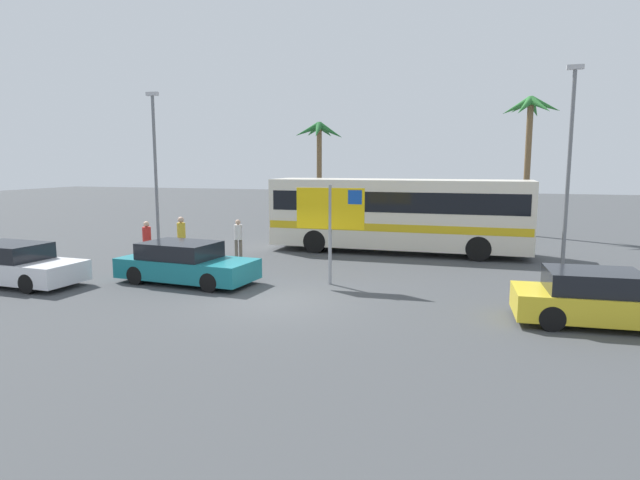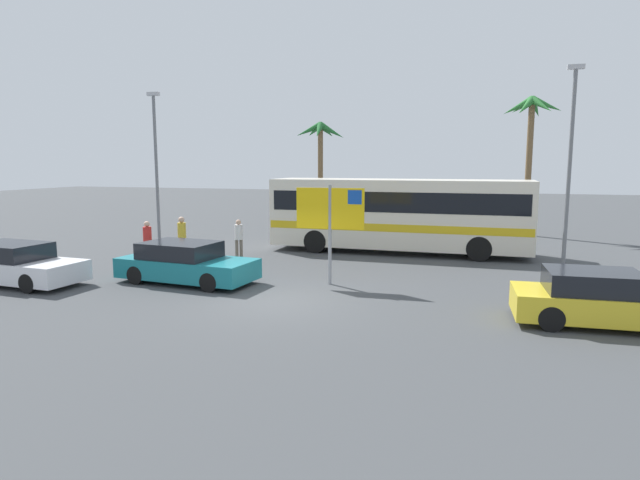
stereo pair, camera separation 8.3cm
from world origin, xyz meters
name	(u,v)px [view 2 (the right image)]	position (x,y,z in m)	size (l,w,h in m)	color
ground	(277,301)	(0.00, 0.00, 0.00)	(120.00, 120.00, 0.00)	#424447
bus_front_coach	(399,212)	(1.95, 9.30, 1.78)	(11.00, 2.58, 3.17)	silver
ferry_sign	(331,212)	(0.89, 2.49, 2.33)	(2.20, 0.16, 3.20)	gray
car_yellow	(600,299)	(8.26, 0.18, 0.64)	(4.17, 1.98, 1.32)	yellow
car_teal	(185,263)	(-3.72, 1.33, 0.64)	(4.64, 2.24, 1.32)	#19757F
car_white	(14,264)	(-8.89, -0.51, 0.64)	(4.64, 2.01, 1.32)	silver
pedestrian_by_bus	(148,239)	(-6.81, 3.70, 0.98)	(0.32, 0.32, 1.67)	#706656
pedestrian_near_sign	(239,236)	(-4.04, 5.93, 0.93)	(0.32, 0.32, 1.59)	#706656
pedestrian_crossing_lot	(182,235)	(-5.78, 4.47, 1.07)	(0.32, 0.32, 1.80)	#2D2D33
lamp_post_left_side	(156,164)	(-8.85, 7.48, 3.83)	(0.56, 0.20, 7.01)	slate
lamp_post_right_side	(570,161)	(8.34, 7.27, 3.96)	(0.56, 0.20, 7.26)	slate
palm_tree_seaside	(531,125)	(7.61, 16.93, 5.87)	(3.06, 2.84, 7.36)	brown
palm_tree_inland	(320,144)	(-4.39, 18.24, 5.06)	(3.01, 3.26, 6.39)	brown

